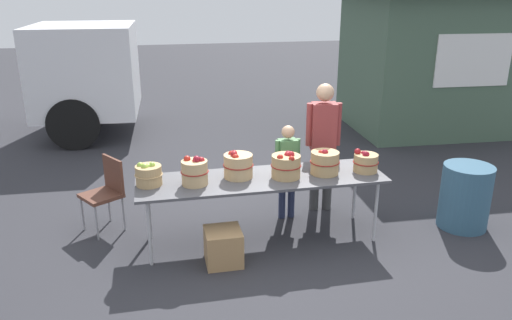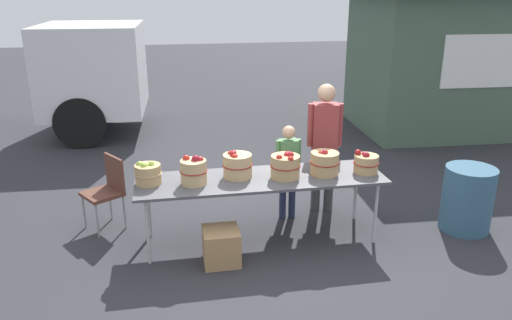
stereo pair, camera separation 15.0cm
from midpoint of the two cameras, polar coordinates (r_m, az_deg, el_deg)
ground_plane at (r=5.77m, az=1.30°, el=-8.98°), size 40.00×40.00×0.00m
market_table at (r=5.46m, az=1.35°, el=-2.38°), size 2.70×0.76×0.75m
apple_basket_green_0 at (r=5.35m, az=-11.43°, el=-1.53°), size 0.29×0.29×0.25m
apple_basket_red_0 at (r=5.27m, az=-6.30°, el=-1.26°), size 0.29×0.29×0.32m
apple_basket_red_1 at (r=5.42m, az=-1.35°, el=-0.60°), size 0.33×0.33×0.31m
apple_basket_red_2 at (r=5.42m, az=4.16°, el=-0.66°), size 0.33×0.33×0.29m
apple_basket_red_3 at (r=5.57m, az=8.57°, el=-0.31°), size 0.33×0.33×0.29m
apple_basket_red_4 at (r=5.71m, az=13.13°, el=-0.33°), size 0.29×0.29×0.26m
vendor_adult at (r=6.20m, az=8.49°, el=2.47°), size 0.43×0.26×1.63m
child_customer at (r=6.02m, az=4.38°, el=-0.55°), size 0.31×0.17×1.18m
food_kiosk at (r=10.51m, az=20.65°, el=10.76°), size 3.62×3.05×2.74m
folding_chair at (r=6.07m, az=-15.89°, el=-2.96°), size 0.55×0.55×0.86m
trash_barrel at (r=6.36m, az=23.55°, el=-4.08°), size 0.57×0.57×0.76m
produce_crate at (r=5.25m, az=-3.15°, el=-9.76°), size 0.37×0.37×0.37m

